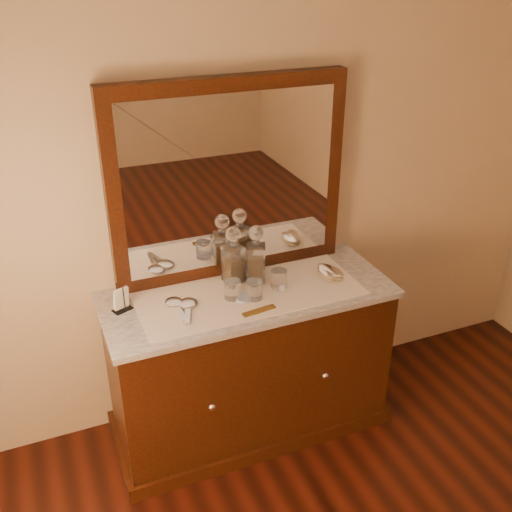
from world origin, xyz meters
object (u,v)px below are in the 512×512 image
dresser_cabinet (249,364)px  comb (259,311)px  decanter_left (233,261)px  brush_far (330,272)px  decanter_right (256,260)px  mirror_frame (229,181)px  brush_near (326,273)px  napkin_rack (121,300)px  hand_mirror_inner (188,306)px  pin_dish (244,298)px  hand_mirror_outer (175,304)px

dresser_cabinet → comb: size_ratio=8.40×
decanter_left → brush_far: size_ratio=1.62×
decanter_right → mirror_frame: bearing=116.9°
dresser_cabinet → brush_near: bearing=-1.8°
dresser_cabinet → brush_far: brush_far is taller
brush_near → brush_far: bearing=-5.6°
decanter_right → brush_near: decanter_right is taller
napkin_rack → hand_mirror_inner: size_ratio=0.58×
brush_far → mirror_frame: bearing=149.9°
hand_mirror_inner → brush_near: bearing=1.1°
brush_near → dresser_cabinet: bearing=178.2°
napkin_rack → brush_near: (1.03, -0.09, -0.03)m
decanter_right → decanter_left: bearing=163.2°
napkin_rack → decanter_left: size_ratio=0.45×
mirror_frame → hand_mirror_inner: (-0.32, -0.27, -0.49)m
decanter_right → brush_far: size_ratio=1.63×
pin_dish → decanter_right: size_ratio=0.27×
napkin_rack → brush_far: size_ratio=0.72×
decanter_left → hand_mirror_inner: size_ratio=1.30×
dresser_cabinet → decanter_right: size_ratio=4.60×
brush_near → hand_mirror_inner: 0.74m
brush_near → brush_far: size_ratio=0.86×
comb → decanter_left: decanter_left is taller
decanter_left → decanter_right: 0.11m
dresser_cabinet → hand_mirror_outer: (-0.37, 0.01, 0.45)m
pin_dish → napkin_rack: 0.58m
comb → hand_mirror_inner: size_ratio=0.72×
dresser_cabinet → brush_far: 0.65m
comb → napkin_rack: (-0.59, 0.26, 0.05)m
brush_near → brush_far: (0.02, -0.00, 0.00)m
hand_mirror_inner → napkin_rack: bearing=160.7°
brush_near → decanter_left: bearing=163.3°
pin_dish → decanter_left: bearing=84.4°
dresser_cabinet → hand_mirror_outer: size_ratio=6.27×
comb → hand_mirror_inner: bearing=144.3°
hand_mirror_outer → napkin_rack: bearing=164.1°
napkin_rack → decanter_left: 0.58m
mirror_frame → decanter_right: mirror_frame is taller
decanter_right → hand_mirror_inner: decanter_right is taller
pin_dish → hand_mirror_outer: bearing=168.1°
dresser_cabinet → mirror_frame: size_ratio=1.17×
hand_mirror_outer → pin_dish: bearing=-11.9°
hand_mirror_inner → comb: bearing=-28.1°
mirror_frame → decanter_left: 0.40m
mirror_frame → decanter_left: (-0.03, -0.12, -0.38)m
decanter_right → hand_mirror_outer: (-0.45, -0.08, -0.11)m
decanter_left → hand_mirror_outer: 0.37m
decanter_left → decanter_right: (0.11, -0.03, 0.00)m
mirror_frame → brush_far: 0.70m
pin_dish → hand_mirror_outer: 0.33m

